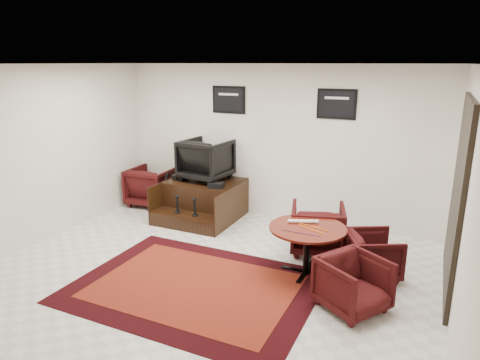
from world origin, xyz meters
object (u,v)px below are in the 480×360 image
(table_chair_back, at_px, (318,226))
(shine_podium, at_px, (203,201))
(table_chair_corner, at_px, (353,282))
(table_chair_window, at_px, (373,253))
(armchair_side, at_px, (152,184))
(meeting_table, at_px, (307,233))
(shine_chair, at_px, (206,158))

(table_chair_back, bearing_deg, shine_podium, -29.72)
(shine_podium, xyz_separation_m, table_chair_corner, (3.14, -1.99, 0.04))
(shine_podium, bearing_deg, table_chair_window, -17.98)
(shine_podium, relative_size, table_chair_window, 2.04)
(table_chair_corner, bearing_deg, armchair_side, 96.67)
(shine_podium, height_order, table_chair_back, table_chair_back)
(meeting_table, bearing_deg, table_chair_corner, -40.61)
(shine_chair, xyz_separation_m, armchair_side, (-1.31, 0.06, -0.69))
(shine_chair, bearing_deg, table_chair_window, 164.60)
(shine_podium, height_order, table_chair_corner, table_chair_corner)
(shine_chair, distance_m, armchair_side, 1.48)
(table_chair_back, distance_m, table_chair_window, 1.01)
(table_chair_corner, bearing_deg, meeting_table, 82.25)
(shine_podium, height_order, armchair_side, armchair_side)
(armchair_side, relative_size, table_chair_corner, 1.20)
(shine_podium, relative_size, table_chair_back, 1.71)
(armchair_side, relative_size, table_chair_window, 1.26)
(shine_podium, xyz_separation_m, meeting_table, (2.39, -1.35, 0.28))
(meeting_table, distance_m, table_chair_back, 0.80)
(meeting_table, bearing_deg, shine_podium, 150.58)
(table_chair_back, bearing_deg, table_chair_window, 136.06)
(shine_podium, distance_m, table_chair_back, 2.40)
(table_chair_window, bearing_deg, shine_podium, 44.67)
(armchair_side, bearing_deg, table_chair_back, 164.87)
(shine_podium, relative_size, meeting_table, 1.33)
(shine_chair, distance_m, table_chair_back, 2.54)
(armchair_side, xyz_separation_m, table_chair_window, (4.53, -1.24, -0.09))
(shine_chair, bearing_deg, shine_podium, 94.83)
(armchair_side, distance_m, table_chair_back, 3.73)
(armchair_side, height_order, table_chair_window, armchair_side)
(shine_chair, relative_size, table_chair_back, 1.05)
(meeting_table, height_order, table_chair_back, table_chair_back)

